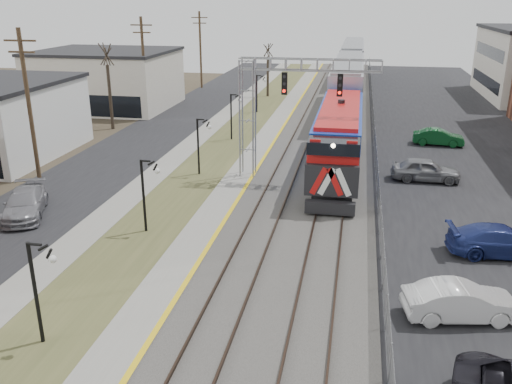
# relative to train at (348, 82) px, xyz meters

# --- Properties ---
(street_west) EXTENTS (7.00, 120.00, 0.04)m
(street_west) POSITION_rel_train_xyz_m (-17.00, -19.47, -2.86)
(street_west) COLOR black
(street_west) RESTS_ON ground
(sidewalk) EXTENTS (2.00, 120.00, 0.08)m
(sidewalk) POSITION_rel_train_xyz_m (-12.50, -19.47, -2.84)
(sidewalk) COLOR gray
(sidewalk) RESTS_ON ground
(grass_median) EXTENTS (4.00, 120.00, 0.06)m
(grass_median) POSITION_rel_train_xyz_m (-9.50, -19.47, -2.85)
(grass_median) COLOR #464B28
(grass_median) RESTS_ON ground
(platform) EXTENTS (2.00, 120.00, 0.24)m
(platform) POSITION_rel_train_xyz_m (-6.50, -19.47, -2.76)
(platform) COLOR gray
(platform) RESTS_ON ground
(ballast_bed) EXTENTS (8.00, 120.00, 0.20)m
(ballast_bed) POSITION_rel_train_xyz_m (-1.50, -19.47, -2.78)
(ballast_bed) COLOR #595651
(ballast_bed) RESTS_ON ground
(parking_lot) EXTENTS (16.00, 120.00, 0.04)m
(parking_lot) POSITION_rel_train_xyz_m (10.50, -19.47, -2.86)
(parking_lot) COLOR black
(parking_lot) RESTS_ON ground
(platform_edge) EXTENTS (0.24, 120.00, 0.01)m
(platform_edge) POSITION_rel_train_xyz_m (-5.62, -19.47, -2.64)
(platform_edge) COLOR gold
(platform_edge) RESTS_ON platform
(track_near) EXTENTS (1.58, 120.00, 0.15)m
(track_near) POSITION_rel_train_xyz_m (-3.50, -19.47, -2.61)
(track_near) COLOR #2D2119
(track_near) RESTS_ON ballast_bed
(track_far) EXTENTS (1.58, 120.00, 0.15)m
(track_far) POSITION_rel_train_xyz_m (-0.00, -19.47, -2.61)
(track_far) COLOR #2D2119
(track_far) RESTS_ON ballast_bed
(train) EXTENTS (3.00, 63.05, 5.33)m
(train) POSITION_rel_train_xyz_m (0.00, 0.00, 0.00)
(train) COLOR #1538AF
(train) RESTS_ON ground
(signal_gantry) EXTENTS (9.00, 1.07, 8.15)m
(signal_gantry) POSITION_rel_train_xyz_m (-4.28, -26.47, 2.70)
(signal_gantry) COLOR gray
(signal_gantry) RESTS_ON ground
(lampposts) EXTENTS (0.14, 62.14, 4.00)m
(lampposts) POSITION_rel_train_xyz_m (-9.50, -36.18, -0.88)
(lampposts) COLOR black
(lampposts) RESTS_ON ground
(utility_poles) EXTENTS (0.28, 80.28, 10.00)m
(utility_poles) POSITION_rel_train_xyz_m (-20.00, -29.47, 2.12)
(utility_poles) COLOR #4C3823
(utility_poles) RESTS_ON ground
(fence) EXTENTS (0.04, 120.00, 1.60)m
(fence) POSITION_rel_train_xyz_m (2.70, -19.47, -2.08)
(fence) COLOR gray
(fence) RESTS_ON ground
(bare_trees) EXTENTS (12.30, 42.30, 5.95)m
(bare_trees) POSITION_rel_train_xyz_m (-18.16, -15.55, -0.18)
(bare_trees) COLOR #382D23
(bare_trees) RESTS_ON ground
(car_lot_b) EXTENTS (4.59, 2.30, 1.45)m
(car_lot_b) POSITION_rel_train_xyz_m (5.56, -42.05, -2.16)
(car_lot_b) COLOR white
(car_lot_b) RESTS_ON ground
(car_lot_d) EXTENTS (5.23, 2.57, 1.46)m
(car_lot_d) POSITION_rel_train_xyz_m (8.36, -35.92, -2.15)
(car_lot_d) COLOR navy
(car_lot_d) RESTS_ON ground
(car_lot_e) EXTENTS (4.57, 1.87, 1.55)m
(car_lot_e) POSITION_rel_train_xyz_m (5.96, -24.98, -2.11)
(car_lot_e) COLOR slate
(car_lot_e) RESTS_ON ground
(car_lot_f) EXTENTS (4.24, 1.78, 1.36)m
(car_lot_f) POSITION_rel_train_xyz_m (7.98, -15.09, -2.20)
(car_lot_f) COLOR #0E481E
(car_lot_f) RESTS_ON ground
(car_street_b) EXTENTS (3.88, 5.45, 1.46)m
(car_street_b) POSITION_rel_train_xyz_m (-17.05, -35.64, -2.15)
(car_street_b) COLOR gray
(car_street_b) RESTS_ON ground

